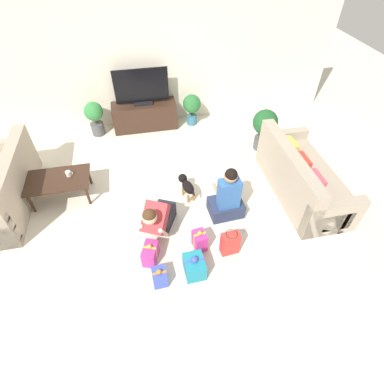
{
  "coord_description": "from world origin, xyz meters",
  "views": [
    {
      "loc": [
        -0.11,
        -3.48,
        3.64
      ],
      "look_at": [
        0.54,
        -0.32,
        0.45
      ],
      "focal_mm": 28.0,
      "sensor_mm": 36.0,
      "label": 1
    }
  ],
  "objects": [
    {
      "name": "ground_plane",
      "position": [
        0.0,
        0.0,
        0.0
      ],
      "size": [
        16.0,
        16.0,
        0.0
      ],
      "primitive_type": "plane",
      "color": "beige"
    },
    {
      "name": "coffee_table",
      "position": [
        -1.52,
        0.46,
        0.36
      ],
      "size": [
        0.99,
        0.63,
        0.4
      ],
      "color": "#382319",
      "rests_on": "ground_plane"
    },
    {
      "name": "potted_plant_back_left",
      "position": [
        -0.97,
        2.29,
        0.43
      ],
      "size": [
        0.38,
        0.38,
        0.72
      ],
      "color": "#4C4C51",
      "rests_on": "ground_plane"
    },
    {
      "name": "gift_box_d",
      "position": [
        -0.12,
        -1.43,
        0.1
      ],
      "size": [
        0.2,
        0.25,
        0.25
      ],
      "rotation": [
        0.0,
        0.0,
        0.04
      ],
      "color": "#3D51BC",
      "rests_on": "ground_plane"
    },
    {
      "name": "potted_plant_corner_right",
      "position": [
        2.26,
        1.11,
        0.51
      ],
      "size": [
        0.48,
        0.48,
        0.83
      ],
      "color": "#4C4C51",
      "rests_on": "ground_plane"
    },
    {
      "name": "mug",
      "position": [
        -1.34,
        0.5,
        0.45
      ],
      "size": [
        0.12,
        0.08,
        0.09
      ],
      "color": "silver",
      "rests_on": "coffee_table"
    },
    {
      "name": "gift_box_a",
      "position": [
        0.51,
        -1.01,
        0.15
      ],
      "size": [
        0.2,
        0.24,
        0.35
      ],
      "rotation": [
        0.0,
        0.0,
        0.15
      ],
      "color": "#CC3389",
      "rests_on": "ground_plane"
    },
    {
      "name": "tv_console",
      "position": [
        0.05,
        2.34,
        0.29
      ],
      "size": [
        1.34,
        0.44,
        0.57
      ],
      "color": "#382319",
      "rests_on": "ground_plane"
    },
    {
      "name": "person_sitting",
      "position": [
        1.07,
        -0.46,
        0.35
      ],
      "size": [
        0.54,
        0.5,
        0.95
      ],
      "rotation": [
        0.0,
        0.0,
        3.2
      ],
      "color": "#283351",
      "rests_on": "ground_plane"
    },
    {
      "name": "dog",
      "position": [
        0.53,
        0.07,
        0.24
      ],
      "size": [
        0.25,
        0.5,
        0.36
      ],
      "rotation": [
        0.0,
        0.0,
        3.43
      ],
      "color": "black",
      "rests_on": "ground_plane"
    },
    {
      "name": "tv",
      "position": [
        0.05,
        2.34,
        0.9
      ],
      "size": [
        1.08,
        0.2,
        0.73
      ],
      "color": "black",
      "rests_on": "tv_console"
    },
    {
      "name": "sofa_left",
      "position": [
        -2.41,
        0.48,
        0.31
      ],
      "size": [
        0.88,
        1.97,
        0.88
      ],
      "rotation": [
        0.0,
        0.0,
        -1.57
      ],
      "color": "tan",
      "rests_on": "ground_plane"
    },
    {
      "name": "sofa_right",
      "position": [
        2.41,
        -0.22,
        0.32
      ],
      "size": [
        0.88,
        1.97,
        0.88
      ],
      "rotation": [
        0.0,
        0.0,
        1.57
      ],
      "color": "tan",
      "rests_on": "ground_plane"
    },
    {
      "name": "person_kneeling",
      "position": [
        -0.02,
        -0.62,
        0.34
      ],
      "size": [
        0.61,
        0.79,
        0.76
      ],
      "rotation": [
        0.0,
        0.0,
        -0.47
      ],
      "color": "#23232D",
      "rests_on": "ground_plane"
    },
    {
      "name": "gift_box_c",
      "position": [
        0.35,
        -1.4,
        0.14
      ],
      "size": [
        0.27,
        0.32,
        0.35
      ],
      "rotation": [
        0.0,
        0.0,
        0.03
      ],
      "color": "teal",
      "rests_on": "ground_plane"
    },
    {
      "name": "gift_box_b",
      "position": [
        -0.2,
        -1.07,
        0.14
      ],
      "size": [
        0.27,
        0.34,
        0.33
      ],
      "rotation": [
        0.0,
        0.0,
        -0.35
      ],
      "color": "#CC3389",
      "rests_on": "ground_plane"
    },
    {
      "name": "gift_bag_a",
      "position": [
        0.91,
        -1.17,
        0.19
      ],
      "size": [
        0.27,
        0.18,
        0.41
      ],
      "rotation": [
        0.0,
        0.0,
        0.09
      ],
      "color": "red",
      "rests_on": "ground_plane"
    },
    {
      "name": "wall_back",
      "position": [
        0.0,
        2.63,
        1.3
      ],
      "size": [
        8.4,
        0.06,
        2.6
      ],
      "color": "silver",
      "rests_on": "ground_plane"
    },
    {
      "name": "potted_plant_back_right",
      "position": [
        1.07,
        2.29,
        0.43
      ],
      "size": [
        0.39,
        0.39,
        0.68
      ],
      "color": "#336B84",
      "rests_on": "ground_plane"
    }
  ]
}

